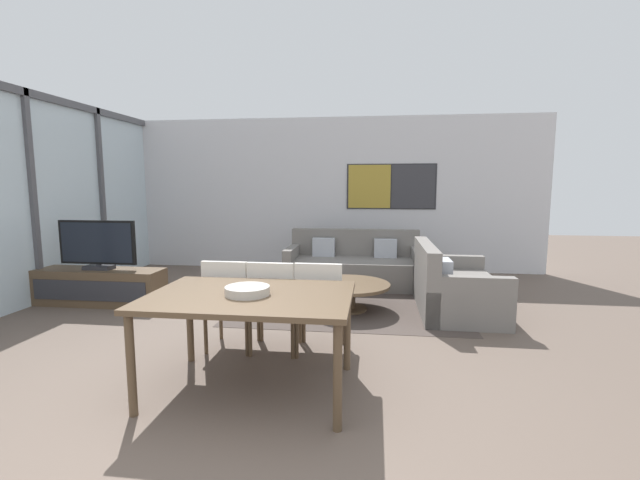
% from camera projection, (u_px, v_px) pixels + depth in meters
% --- Properties ---
extents(ground_plane, '(24.00, 24.00, 0.00)m').
position_uv_depth(ground_plane, '(205.00, 456.00, 2.51)').
color(ground_plane, brown).
extents(wall_back, '(7.99, 0.09, 2.80)m').
position_uv_depth(wall_back, '(325.00, 194.00, 7.93)').
color(wall_back, silver).
rests_on(wall_back, ground_plane).
extents(window_wall_left, '(0.07, 5.70, 2.80)m').
position_uv_depth(window_wall_left, '(30.00, 189.00, 5.56)').
color(window_wall_left, silver).
rests_on(window_wall_left, ground_plane).
extents(area_rug, '(2.92, 1.73, 0.01)m').
position_uv_depth(area_rug, '(348.00, 309.00, 5.45)').
color(area_rug, '#473D38').
rests_on(area_rug, ground_plane).
extents(tv_console, '(1.69, 0.47, 0.47)m').
position_uv_depth(tv_console, '(100.00, 287.00, 5.69)').
color(tv_console, brown).
rests_on(tv_console, ground_plane).
extents(television, '(1.06, 0.20, 0.65)m').
position_uv_depth(television, '(97.00, 245.00, 5.62)').
color(television, '#2D2D33').
rests_on(television, tv_console).
extents(sofa_main, '(2.10, 0.95, 0.85)m').
position_uv_depth(sofa_main, '(354.00, 267.00, 6.84)').
color(sofa_main, slate).
rests_on(sofa_main, ground_plane).
extents(sofa_side, '(0.95, 1.54, 0.85)m').
position_uv_depth(sofa_side, '(450.00, 290.00, 5.36)').
color(sofa_side, slate).
rests_on(sofa_side, ground_plane).
extents(coffee_table, '(1.06, 1.06, 0.35)m').
position_uv_depth(coffee_table, '(348.00, 290.00, 5.42)').
color(coffee_table, brown).
rests_on(coffee_table, ground_plane).
extents(dining_table, '(1.53, 1.06, 0.77)m').
position_uv_depth(dining_table, '(250.00, 303.00, 3.24)').
color(dining_table, brown).
rests_on(dining_table, ground_plane).
extents(dining_chair_left, '(0.46, 0.46, 0.89)m').
position_uv_depth(dining_chair_left, '(230.00, 299.00, 4.07)').
color(dining_chair_left, beige).
rests_on(dining_chair_left, ground_plane).
extents(dining_chair_centre, '(0.46, 0.46, 0.89)m').
position_uv_depth(dining_chair_centre, '(274.00, 301.00, 4.00)').
color(dining_chair_centre, beige).
rests_on(dining_chair_centre, ground_plane).
extents(dining_chair_right, '(0.46, 0.46, 0.89)m').
position_uv_depth(dining_chair_right, '(320.00, 302.00, 3.97)').
color(dining_chair_right, beige).
rests_on(dining_chair_right, ground_plane).
extents(fruit_bowl, '(0.33, 0.33, 0.06)m').
position_uv_depth(fruit_bowl, '(247.00, 290.00, 3.20)').
color(fruit_bowl, '#B7B2A8').
rests_on(fruit_bowl, dining_table).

